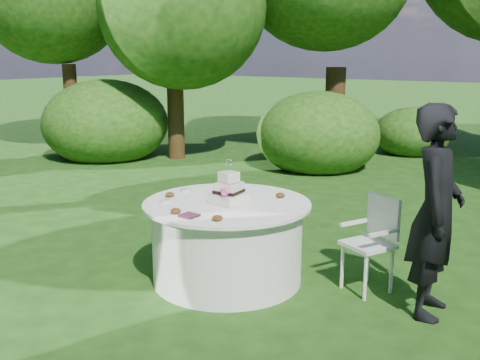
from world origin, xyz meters
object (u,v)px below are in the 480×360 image
(napkins, at_px, (189,216))
(table, at_px, (227,241))
(guest, at_px, (436,212))
(cake, at_px, (229,191))
(chair, at_px, (374,235))

(napkins, height_order, table, napkins)
(guest, height_order, cake, guest)
(napkins, bearing_deg, chair, 45.10)
(table, bearing_deg, napkins, -87.08)
(table, xyz_separation_m, cake, (0.04, -0.03, 0.50))
(guest, distance_m, cake, 1.80)
(napkins, bearing_deg, guest, 29.94)
(guest, relative_size, chair, 2.00)
(cake, bearing_deg, napkins, -91.27)
(napkins, bearing_deg, table, 92.92)
(table, bearing_deg, chair, 26.94)
(table, height_order, chair, chair)
(napkins, relative_size, cake, 0.34)
(napkins, distance_m, table, 0.69)
(guest, height_order, table, guest)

